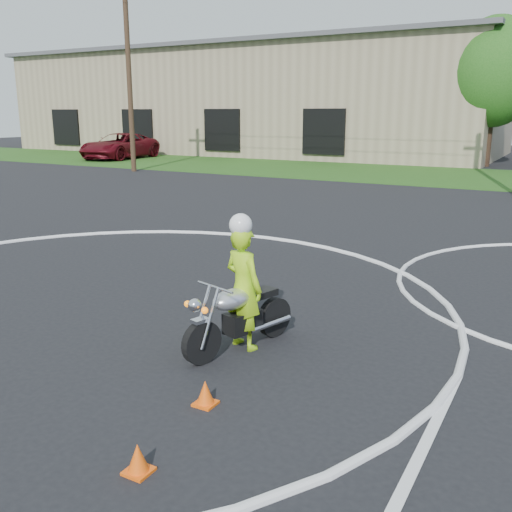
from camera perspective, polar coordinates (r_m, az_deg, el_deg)
The scene contains 7 objects.
grass_strip at distance 31.97m, azimuth 16.64°, elevation 7.76°, with size 120.00×10.00×0.02m, color #1E4714.
course_markings at distance 10.21m, azimuth -0.68°, elevation -4.38°, with size 19.05×19.05×0.12m.
primary_motorcycle at distance 7.97m, azimuth -1.80°, elevation -5.99°, with size 0.89×1.93×1.04m.
rider_primary_grp at distance 7.95m, azimuth -1.28°, elevation -2.82°, with size 0.73×0.58×1.94m.
pickup_grp at distance 42.75m, azimuth -13.48°, elevation 10.64°, with size 3.62×6.77×1.81m.
traffic_cones at distance 7.28m, azimuth 13.58°, elevation -11.64°, with size 23.22×9.74×0.30m.
warehouse at distance 50.63m, azimuth -0.32°, elevation 15.20°, with size 41.00×17.00×8.30m.
Camera 1 is at (7.01, -4.03, 3.26)m, focal length 40.00 mm.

